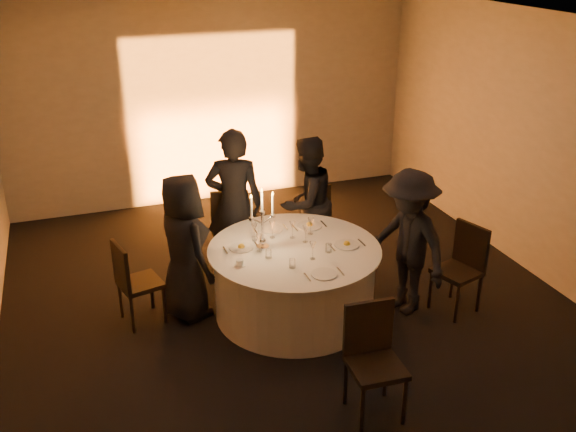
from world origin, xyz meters
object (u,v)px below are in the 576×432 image
object	(u,v)px
chair_right	(463,263)
guest_back_left	(234,204)
guest_back_right	(306,202)
candelabra	(262,227)
chair_front	(373,353)
chair_back_right	(312,216)
coffee_cup	(240,263)
chair_back_left	(230,222)
banquet_table	(294,281)
guest_right	(408,242)
guest_left	(184,247)
chair_left	(133,279)

from	to	relation	value
chair_right	guest_back_left	size ratio (longest dim) A/B	0.53
guest_back_right	chair_right	bearing A→B (deg)	101.04
chair_right	candelabra	bearing A→B (deg)	-124.77
chair_front	guest_back_left	distance (m)	2.74
chair_back_right	chair_front	world-z (taller)	chair_front
chair_front	guest_back_right	bearing A→B (deg)	83.89
guest_back_left	coffee_cup	distance (m)	1.25
chair_back_left	candelabra	size ratio (longest dim) A/B	1.52
banquet_table	chair_back_right	distance (m)	1.39
banquet_table	candelabra	xyz separation A→B (m)	(-0.31, 0.12, 0.62)
chair_front	guest_right	world-z (taller)	guest_right
chair_back_right	chair_right	xyz separation A→B (m)	(1.05, -1.71, 0.02)
chair_back_right	guest_back_left	distance (m)	1.10
coffee_cup	chair_back_left	bearing A→B (deg)	79.20
chair_front	guest_back_right	world-z (taller)	guest_back_right
chair_back_right	chair_right	bearing A→B (deg)	95.19
guest_back_left	guest_back_right	size ratio (longest dim) A/B	1.12
guest_left	chair_front	bearing A→B (deg)	-167.79
chair_back_left	banquet_table	bearing A→B (deg)	119.04
chair_back_right	guest_back_right	distance (m)	0.36
chair_left	guest_back_right	xyz separation A→B (m)	(2.15, 0.66, 0.29)
candelabra	guest_right	bearing A→B (deg)	-16.83
coffee_cup	guest_left	bearing A→B (deg)	129.80
banquet_table	chair_right	world-z (taller)	chair_right
guest_back_left	guest_right	bearing A→B (deg)	156.83
chair_back_right	coffee_cup	bearing A→B (deg)	20.30
chair_left	chair_back_left	distance (m)	1.57
chair_right	guest_left	size ratio (longest dim) A/B	0.61
banquet_table	chair_back_right	bearing A→B (deg)	60.97
chair_back_left	coffee_cup	world-z (taller)	chair_back_left
guest_back_left	chair_back_right	bearing A→B (deg)	-151.89
chair_back_left	guest_back_left	bearing A→B (deg)	102.70
chair_front	chair_back_right	bearing A→B (deg)	81.63
guest_left	guest_back_right	world-z (taller)	guest_back_right
guest_back_right	chair_front	bearing A→B (deg)	53.84
chair_left	chair_back_left	world-z (taller)	chair_back_left
chair_back_left	candelabra	xyz separation A→B (m)	(0.05, -1.17, 0.43)
coffee_cup	chair_back_right	bearing A→B (deg)	46.75
banquet_table	guest_back_left	xyz separation A→B (m)	(-0.36, 1.04, 0.52)
chair_left	chair_front	xyz separation A→B (m)	(1.72, -2.01, 0.04)
banquet_table	guest_back_right	size ratio (longest dim) A/B	1.12
chair_left	guest_right	world-z (taller)	guest_right
chair_front	guest_back_left	bearing A→B (deg)	102.59
guest_back_right	chair_left	bearing A→B (deg)	-9.93
guest_back_right	chair_back_left	bearing A→B (deg)	-43.71
guest_back_left	guest_back_right	xyz separation A→B (m)	(0.88, -0.01, -0.09)
banquet_table	guest_back_right	bearing A→B (deg)	62.96
chair_left	chair_right	bearing A→B (deg)	-118.28
guest_back_right	guest_back_left	bearing A→B (deg)	-27.99
chair_left	chair_back_right	bearing A→B (deg)	-83.66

